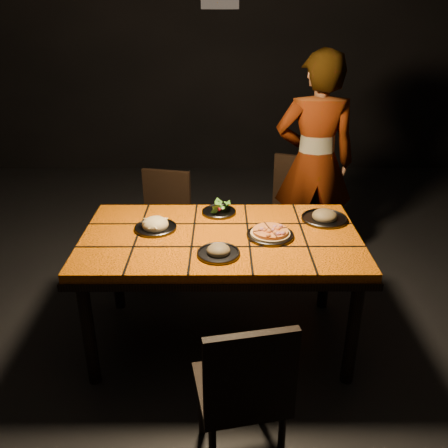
{
  "coord_description": "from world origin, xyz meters",
  "views": [
    {
      "loc": [
        0.01,
        -2.46,
        1.96
      ],
      "look_at": [
        0.02,
        -0.0,
        0.82
      ],
      "focal_mm": 38.0,
      "sensor_mm": 36.0,
      "label": 1
    }
  ],
  "objects_px": {
    "chair_far_left": "(164,218)",
    "diner": "(314,163)",
    "plate_pizza": "(270,234)",
    "plate_pasta": "(155,226)",
    "chair_near": "(244,389)",
    "dining_table": "(221,247)",
    "chair_far_right": "(294,204)"
  },
  "relations": [
    {
      "from": "chair_far_left",
      "to": "chair_far_right",
      "type": "relative_size",
      "value": 0.95
    },
    {
      "from": "diner",
      "to": "dining_table",
      "type": "bearing_deg",
      "value": 57.39
    },
    {
      "from": "dining_table",
      "to": "chair_far_left",
      "type": "distance_m",
      "value": 0.98
    },
    {
      "from": "chair_near",
      "to": "plate_pizza",
      "type": "bearing_deg",
      "value": -112.62
    },
    {
      "from": "diner",
      "to": "plate_pizza",
      "type": "distance_m",
      "value": 1.17
    },
    {
      "from": "chair_near",
      "to": "chair_far_left",
      "type": "relative_size",
      "value": 1.02
    },
    {
      "from": "chair_far_left",
      "to": "diner",
      "type": "relative_size",
      "value": 0.49
    },
    {
      "from": "chair_far_right",
      "to": "plate_pizza",
      "type": "bearing_deg",
      "value": -84.27
    },
    {
      "from": "chair_far_left",
      "to": "diner",
      "type": "distance_m",
      "value": 1.24
    },
    {
      "from": "plate_pasta",
      "to": "diner",
      "type": "bearing_deg",
      "value": 41.47
    },
    {
      "from": "chair_far_right",
      "to": "diner",
      "type": "bearing_deg",
      "value": 16.02
    },
    {
      "from": "dining_table",
      "to": "plate_pizza",
      "type": "distance_m",
      "value": 0.3
    },
    {
      "from": "dining_table",
      "to": "plate_pizza",
      "type": "height_order",
      "value": "plate_pizza"
    },
    {
      "from": "plate_pasta",
      "to": "chair_near",
      "type": "bearing_deg",
      "value": -64.14
    },
    {
      "from": "chair_near",
      "to": "plate_pizza",
      "type": "xyz_separation_m",
      "value": [
        0.18,
        0.91,
        0.29
      ]
    },
    {
      "from": "chair_far_left",
      "to": "plate_pizza",
      "type": "height_order",
      "value": "chair_far_left"
    },
    {
      "from": "chair_near",
      "to": "plate_pizza",
      "type": "relative_size",
      "value": 3.01
    },
    {
      "from": "chair_near",
      "to": "chair_far_right",
      "type": "relative_size",
      "value": 0.96
    },
    {
      "from": "chair_far_left",
      "to": "dining_table",
      "type": "bearing_deg",
      "value": -50.03
    },
    {
      "from": "plate_pasta",
      "to": "dining_table",
      "type": "bearing_deg",
      "value": -11.25
    },
    {
      "from": "chair_far_right",
      "to": "diner",
      "type": "distance_m",
      "value": 0.37
    },
    {
      "from": "chair_near",
      "to": "diner",
      "type": "distance_m",
      "value": 2.12
    },
    {
      "from": "dining_table",
      "to": "plate_pasta",
      "type": "distance_m",
      "value": 0.41
    },
    {
      "from": "dining_table",
      "to": "chair_far_left",
      "type": "height_order",
      "value": "chair_far_left"
    },
    {
      "from": "dining_table",
      "to": "chair_far_right",
      "type": "height_order",
      "value": "chair_far_right"
    },
    {
      "from": "chair_far_right",
      "to": "plate_pizza",
      "type": "relative_size",
      "value": 3.12
    },
    {
      "from": "dining_table",
      "to": "chair_near",
      "type": "bearing_deg",
      "value": -83.73
    },
    {
      "from": "chair_far_right",
      "to": "plate_pizza",
      "type": "height_order",
      "value": "chair_far_right"
    },
    {
      "from": "chair_far_left",
      "to": "diner",
      "type": "bearing_deg",
      "value": 22.84
    },
    {
      "from": "chair_far_left",
      "to": "plate_pasta",
      "type": "xyz_separation_m",
      "value": [
        0.05,
        -0.77,
        0.3
      ]
    },
    {
      "from": "plate_pizza",
      "to": "plate_pasta",
      "type": "xyz_separation_m",
      "value": [
        -0.67,
        0.1,
        0.0
      ]
    },
    {
      "from": "dining_table",
      "to": "chair_near",
      "type": "height_order",
      "value": "chair_near"
    }
  ]
}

